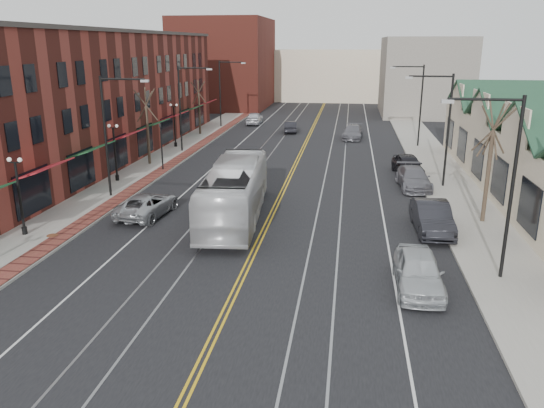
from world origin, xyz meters
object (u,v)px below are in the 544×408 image
(transit_bus, at_px, (235,192))
(parked_car_d, at_px, (408,165))
(parked_car_a, at_px, (418,271))
(parked_car_b, at_px, (432,217))
(parked_car_c, at_px, (414,178))
(parked_suv, at_px, (147,205))

(transit_bus, height_order, parked_car_d, transit_bus)
(transit_bus, bearing_deg, parked_car_a, 135.45)
(transit_bus, xyz_separation_m, parked_car_b, (11.35, -0.69, -0.85))
(parked_car_c, bearing_deg, parked_suv, -155.80)
(parked_car_b, height_order, parked_car_c, parked_car_b)
(parked_suv, relative_size, parked_car_d, 1.05)
(parked_car_d, bearing_deg, parked_car_c, -97.16)
(parked_car_a, distance_m, parked_car_d, 21.15)
(parked_car_d, bearing_deg, parked_car_a, -101.61)
(transit_bus, height_order, parked_car_a, transit_bus)
(parked_suv, relative_size, parked_car_a, 1.06)
(parked_car_b, relative_size, parked_car_c, 1.00)
(parked_car_a, bearing_deg, transit_bus, 140.12)
(parked_car_a, distance_m, parked_car_b, 7.67)
(parked_car_a, bearing_deg, parked_car_d, 85.86)
(transit_bus, bearing_deg, parked_car_c, -146.83)
(parked_car_a, height_order, parked_car_d, parked_car_d)
(parked_car_a, distance_m, parked_car_c, 17.04)
(transit_bus, relative_size, parked_car_d, 2.51)
(parked_car_a, relative_size, parked_car_b, 0.93)
(parked_car_b, bearing_deg, parked_suv, 176.45)
(transit_bus, xyz_separation_m, parked_car_c, (11.35, 8.77, -0.95))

